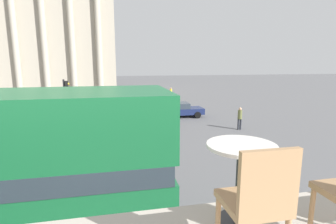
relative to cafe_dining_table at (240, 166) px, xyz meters
name	(u,v)px	position (x,y,z in m)	size (l,w,h in m)	color
cafe_dining_table	(240,166)	(0.00, 0.00, 0.00)	(0.60, 0.60, 0.73)	#2D2D30
cafe_chair_0	(257,201)	(-0.15, -0.54, -0.02)	(0.40, 0.40, 0.91)	#A87F56
plaza_building_left	(41,35)	(-12.58, 46.62, 5.43)	(24.65, 13.72, 19.11)	#B2A893
traffic_light_mid	(66,100)	(-4.22, 16.55, -1.57)	(0.42, 0.24, 3.91)	black
car_navy	(180,110)	(4.93, 21.28, -3.42)	(4.20, 1.93, 1.35)	black
car_maroon	(138,117)	(0.77, 18.72, -3.42)	(4.20, 1.93, 1.35)	black
pedestrian_yellow	(171,93)	(6.68, 33.14, -3.17)	(0.32, 0.32, 1.66)	#282B33
pedestrian_olive	(240,117)	(8.19, 15.81, -3.14)	(0.32, 0.32, 1.70)	#282B33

